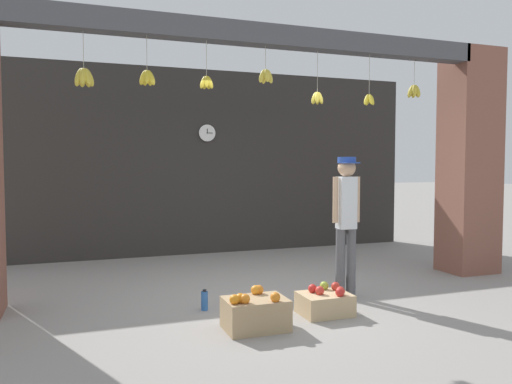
{
  "coord_description": "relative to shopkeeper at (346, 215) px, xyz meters",
  "views": [
    {
      "loc": [
        -2.11,
        -5.44,
        1.56
      ],
      "look_at": [
        0.0,
        0.45,
        1.21
      ],
      "focal_mm": 35.0,
      "sensor_mm": 36.0,
      "label": 1
    }
  ],
  "objects": [
    {
      "name": "ground_plane",
      "position": [
        -0.84,
        0.34,
        -0.97
      ],
      "size": [
        60.0,
        60.0,
        0.0
      ],
      "primitive_type": "plane",
      "color": "gray"
    },
    {
      "name": "wall_clock",
      "position": [
        -0.83,
        3.33,
        1.13
      ],
      "size": [
        0.31,
        0.03,
        0.31
      ],
      "color": "black"
    },
    {
      "name": "shopkeeper",
      "position": [
        0.0,
        0.0,
        0.0
      ],
      "size": [
        0.34,
        0.27,
        1.65
      ],
      "rotation": [
        0.0,
        0.0,
        3.09
      ],
      "color": "#56565B",
      "rests_on": "ground_plane"
    },
    {
      "name": "shop_back_wall",
      "position": [
        -0.84,
        3.41,
        0.63
      ],
      "size": [
        7.74,
        0.12,
        3.19
      ],
      "primitive_type": "cube",
      "color": "#2D2B28",
      "rests_on": "ground_plane"
    },
    {
      "name": "storefront_awning",
      "position": [
        -0.87,
        0.46,
        2.06
      ],
      "size": [
        5.84,
        0.28,
        0.9
      ],
      "color": "#4C4C51"
    },
    {
      "name": "fruit_crate_oranges",
      "position": [
        -1.39,
        -0.73,
        -0.81
      ],
      "size": [
        0.58,
        0.42,
        0.38
      ],
      "color": "tan",
      "rests_on": "ground_plane"
    },
    {
      "name": "water_bottle",
      "position": [
        -1.7,
        0.03,
        -0.87
      ],
      "size": [
        0.07,
        0.07,
        0.22
      ],
      "color": "#2D60AD",
      "rests_on": "ground_plane"
    },
    {
      "name": "shop_pillar_right",
      "position": [
        2.38,
        0.64,
        0.63
      ],
      "size": [
        0.7,
        0.6,
        3.19
      ],
      "primitive_type": "cube",
      "color": "brown",
      "rests_on": "ground_plane"
    },
    {
      "name": "fruit_crate_apples",
      "position": [
        -0.55,
        -0.53,
        -0.85
      ],
      "size": [
        0.51,
        0.41,
        0.31
      ],
      "color": "tan",
      "rests_on": "ground_plane"
    }
  ]
}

